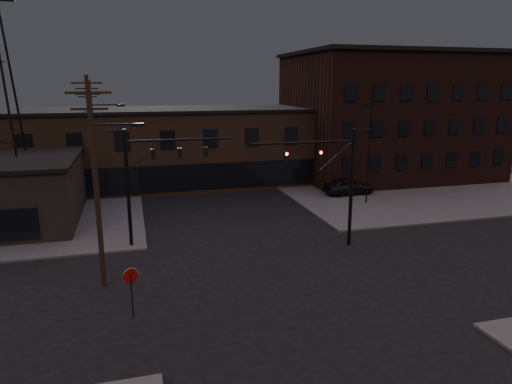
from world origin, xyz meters
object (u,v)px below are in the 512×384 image
traffic_signal_far (147,174)px  car_crossing (245,179)px  parked_car_lot_b (393,174)px  traffic_signal_near (336,175)px  parked_car_lot_a (349,186)px  stop_sign (131,281)px

traffic_signal_far → car_crossing: bearing=57.2°
traffic_signal_far → car_crossing: size_ratio=1.95×
parked_car_lot_b → car_crossing: bearing=102.6°
traffic_signal_near → traffic_signal_far: same height
traffic_signal_near → car_crossing: 20.96m
parked_car_lot_a → parked_car_lot_b: 9.34m
parked_car_lot_a → traffic_signal_far: bearing=113.9°
traffic_signal_far → stop_sign: 10.55m
traffic_signal_far → parked_car_lot_a: 22.16m
traffic_signal_far → traffic_signal_near: bearing=-16.2°
parked_car_lot_b → traffic_signal_near: bearing=160.7°
stop_sign → parked_car_lot_b: (28.91, 24.27, -1.02)m
traffic_signal_far → stop_sign: (-1.28, -9.99, -3.17)m
stop_sign → car_crossing: size_ratio=0.60×
car_crossing → parked_car_lot_a: bearing=-45.2°
parked_car_lot_a → car_crossing: size_ratio=1.21×
traffic_signal_near → stop_sign: traffic_signal_near is taller
parked_car_lot_b → car_crossing: (-16.70, 2.71, -0.15)m
parked_car_lot_b → car_crossing: parked_car_lot_b is taller
stop_sign → car_crossing: (12.21, 26.97, -1.17)m
traffic_signal_far → parked_car_lot_a: bearing=25.7°
traffic_signal_far → car_crossing: traffic_signal_far is taller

